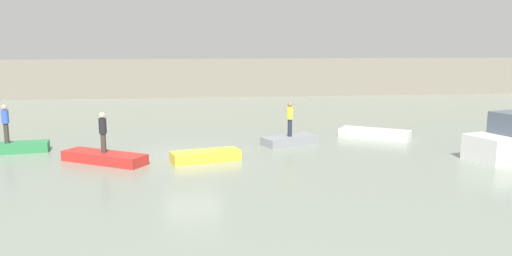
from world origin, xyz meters
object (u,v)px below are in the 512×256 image
object	(u,v)px
rowboat_red	(104,158)
person_blue_shirt	(5,122)
rowboat_yellow	(206,156)
rowboat_grey	(290,140)
person_dark_shirt	(103,130)
person_yellow_shirt	(290,117)
rowboat_green	(8,148)
rowboat_white	(375,133)

from	to	relation	value
rowboat_red	person_blue_shirt	size ratio (longest dim) A/B	2.13
person_blue_shirt	rowboat_yellow	bearing A→B (deg)	-16.56
rowboat_grey	person_dark_shirt	bearing A→B (deg)	174.80
rowboat_yellow	person_yellow_shirt	bearing A→B (deg)	20.01
rowboat_green	rowboat_white	bearing A→B (deg)	-4.04
person_dark_shirt	rowboat_grey	bearing A→B (deg)	18.77
rowboat_green	rowboat_white	world-z (taller)	rowboat_green
rowboat_white	person_blue_shirt	distance (m)	18.42
rowboat_grey	person_dark_shirt	distance (m)	9.14
rowboat_white	rowboat_yellow	bearing A→B (deg)	-121.52
rowboat_red	person_yellow_shirt	xyz separation A→B (m)	(8.58, 2.92, 1.15)
rowboat_yellow	person_dark_shirt	xyz separation A→B (m)	(-4.31, 0.18, 1.19)
rowboat_white	person_yellow_shirt	distance (m)	5.20
rowboat_yellow	rowboat_grey	distance (m)	5.27
person_dark_shirt	rowboat_white	bearing A→B (deg)	17.40
rowboat_red	rowboat_yellow	distance (m)	4.32
rowboat_green	person_blue_shirt	bearing A→B (deg)	-99.32
person_blue_shirt	person_dark_shirt	xyz separation A→B (m)	(4.82, -2.54, -0.06)
rowboat_grey	rowboat_white	size ratio (longest dim) A/B	0.76
person_dark_shirt	rowboat_red	bearing A→B (deg)	180.00
person_dark_shirt	person_blue_shirt	bearing A→B (deg)	152.24
person_blue_shirt	rowboat_green	bearing A→B (deg)	90.00
person_blue_shirt	rowboat_red	bearing A→B (deg)	-27.76
rowboat_red	person_blue_shirt	xyz separation A→B (m)	(-4.82, 2.54, 1.25)
rowboat_red	person_dark_shirt	distance (m)	1.19
rowboat_yellow	person_dark_shirt	world-z (taller)	person_dark_shirt
rowboat_red	rowboat_grey	xyz separation A→B (m)	(8.58, 2.92, -0.01)
person_yellow_shirt	rowboat_red	bearing A→B (deg)	-161.23
rowboat_green	rowboat_yellow	size ratio (longest dim) A/B	1.21
rowboat_green	person_blue_shirt	xyz separation A→B (m)	(0.00, -0.00, 1.24)
rowboat_green	person_dark_shirt	world-z (taller)	person_dark_shirt
rowboat_red	person_dark_shirt	xyz separation A→B (m)	(0.00, 0.00, 1.19)
rowboat_green	person_blue_shirt	size ratio (longest dim) A/B	1.98
rowboat_green	person_yellow_shirt	xyz separation A→B (m)	(13.40, 0.38, 1.15)
rowboat_yellow	rowboat_white	distance (m)	10.17
rowboat_white	rowboat_red	bearing A→B (deg)	-129.78
rowboat_yellow	person_dark_shirt	size ratio (longest dim) A/B	1.71
rowboat_red	rowboat_yellow	bearing A→B (deg)	28.88
rowboat_red	rowboat_white	size ratio (longest dim) A/B	1.05
person_yellow_shirt	person_dark_shirt	xyz separation A→B (m)	(-8.58, -2.92, 0.04)
rowboat_red	rowboat_white	bearing A→B (deg)	48.66
rowboat_green	person_blue_shirt	world-z (taller)	person_blue_shirt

